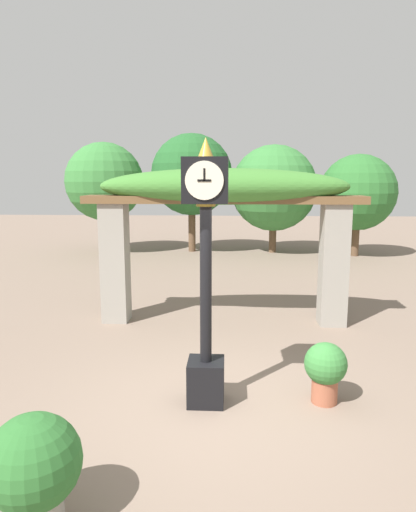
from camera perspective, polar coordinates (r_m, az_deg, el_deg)
The scene contains 6 objects.
ground_plane at distance 6.10m, azimuth 1.08°, elevation -18.38°, with size 60.00×60.00×0.00m, color #7F6B5B.
pedestal_clock at distance 5.63m, azimuth -0.27°, elevation -1.62°, with size 0.54×0.59×3.35m.
pergola at distance 8.89m, azimuth 1.93°, elevation 6.33°, with size 5.43×1.11×3.06m.
potted_plant_near_left at distance 4.39m, azimuth -20.96°, elevation -23.35°, with size 0.80×0.80×0.96m.
potted_plant_near_right at distance 6.21m, azimuth 14.47°, elevation -13.45°, with size 0.55×0.55×0.80m.
tree_line at distance 17.63m, azimuth 2.38°, elevation 9.00°, with size 12.40×3.72×4.58m.
Camera 1 is at (0.18, -5.38, 2.87)m, focal length 32.00 mm.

